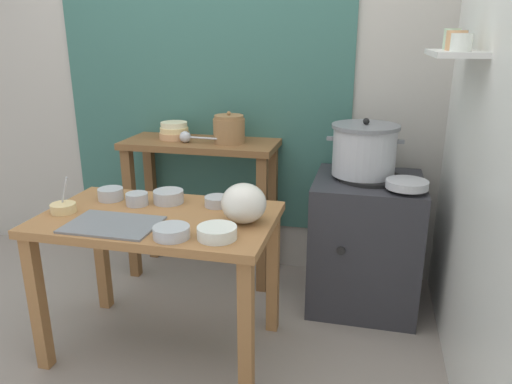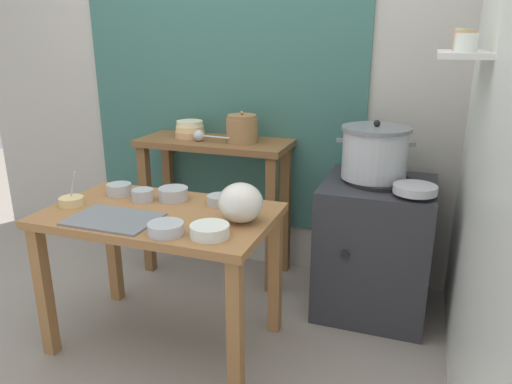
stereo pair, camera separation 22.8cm
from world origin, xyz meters
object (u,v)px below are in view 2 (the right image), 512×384
back_shelf_table (215,174)px  prep_bowl_4 (173,193)px  ladle (201,136)px  wide_pan (415,189)px  prep_bowl_1 (71,201)px  prep_bowl_5 (143,195)px  serving_tray (114,219)px  clay_pot (242,129)px  prep_bowl_0 (119,189)px  prep_bowl_6 (166,228)px  stove_block (374,246)px  plastic_bag (241,203)px  prep_bowl_3 (219,200)px  prep_bowl_2 (210,230)px  steamer_pot (375,152)px  bowl_stack_enamel (190,129)px  prep_table (161,233)px

back_shelf_table → prep_bowl_4: (0.06, -0.65, 0.07)m
ladle → prep_bowl_4: size_ratio=1.94×
back_shelf_table → prep_bowl_4: bearing=-84.9°
wide_pan → prep_bowl_1: bearing=-159.9°
back_shelf_table → prep_bowl_5: back_shelf_table is taller
serving_tray → ladle: bearing=90.0°
back_shelf_table → wide_pan: bearing=-14.4°
clay_pot → wide_pan: size_ratio=0.90×
prep_bowl_0 → prep_bowl_6: 0.63m
stove_block → serving_tray: (-1.10, -0.87, 0.34)m
plastic_bag → prep_bowl_3: plastic_bag is taller
prep_bowl_2 → prep_bowl_3: prep_bowl_2 is taller
prep_bowl_3 → prep_bowl_1: bearing=-159.4°
ladle → plastic_bag: 0.95m
wide_pan → prep_bowl_3: 0.97m
steamer_pot → bowl_stack_enamel: bearing=173.1°
ladle → prep_bowl_3: bearing=-57.1°
stove_block → plastic_bag: 0.98m
back_shelf_table → stove_block: back_shelf_table is taller
prep_bowl_2 → prep_bowl_5: (-0.52, 0.31, 0.00)m
bowl_stack_enamel → prep_bowl_2: bowl_stack_enamel is taller
prep_bowl_0 → prep_bowl_5: size_ratio=1.18×
prep_table → back_shelf_table: bearing=95.5°
wide_pan → clay_pot: bearing=163.2°
prep_bowl_0 → prep_bowl_2: (0.68, -0.35, -0.00)m
stove_block → prep_bowl_2: (-0.60, -0.89, 0.36)m
bowl_stack_enamel → prep_bowl_4: bowl_stack_enamel is taller
ladle → prep_bowl_1: bearing=-110.5°
bowl_stack_enamel → prep_bowl_4: (0.24, -0.68, -0.20)m
clay_pot → prep_bowl_4: (-0.13, -0.65, -0.23)m
stove_block → wide_pan: 0.49m
steamer_pot → prep_bowl_5: bearing=-150.6°
steamer_pot → prep_bowl_0: 1.38m
prep_table → prep_bowl_4: (-0.02, 0.18, 0.14)m
back_shelf_table → prep_bowl_3: back_shelf_table is taller
prep_bowl_5 → plastic_bag: bearing=-10.3°
prep_table → steamer_pot: (0.92, 0.72, 0.31)m
ladle → plastic_bag: (0.56, -0.76, -0.12)m
prep_bowl_6 → prep_bowl_5: bearing=133.7°
prep_table → prep_bowl_5: size_ratio=10.08×
serving_tray → prep_bowl_2: prep_bowl_2 is taller
plastic_bag → prep_bowl_1: plastic_bag is taller
prep_bowl_6 → steamer_pot: bearing=51.7°
clay_pot → plastic_bag: bearing=-69.4°
prep_bowl_4 → prep_bowl_6: 0.46m
prep_bowl_1 → prep_bowl_6: prep_bowl_1 is taller
prep_bowl_4 → serving_tray: bearing=-108.5°
clay_pot → serving_tray: clay_pot is taller
prep_bowl_6 → wide_pan: bearing=37.4°
steamer_pot → prep_bowl_6: size_ratio=2.70×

